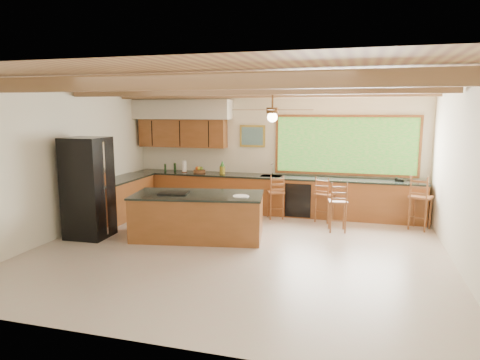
# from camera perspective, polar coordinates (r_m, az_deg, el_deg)

# --- Properties ---
(ground) EXTENTS (7.20, 7.20, 0.00)m
(ground) POSITION_cam_1_polar(r_m,az_deg,el_deg) (7.77, -0.29, -9.34)
(ground) COLOR #BAAC9A
(ground) RESTS_ON ground
(room_shell) EXTENTS (7.27, 6.54, 3.02)m
(room_shell) POSITION_cam_1_polar(r_m,az_deg,el_deg) (8.04, -0.17, 7.37)
(room_shell) COLOR beige
(room_shell) RESTS_ON ground
(counter_run) EXTENTS (7.12, 3.10, 1.26)m
(counter_run) POSITION_cam_1_polar(r_m,az_deg,el_deg) (10.22, -0.80, -2.10)
(counter_run) COLOR brown
(counter_run) RESTS_ON ground
(island) EXTENTS (2.68, 1.60, 0.89)m
(island) POSITION_cam_1_polar(r_m,az_deg,el_deg) (8.44, -5.61, -4.76)
(island) COLOR brown
(island) RESTS_ON ground
(refrigerator) EXTENTS (0.79, 0.77, 1.97)m
(refrigerator) POSITION_cam_1_polar(r_m,az_deg,el_deg) (8.85, -19.61, -0.99)
(refrigerator) COLOR black
(refrigerator) RESTS_ON ground
(bar_stool_a) EXTENTS (0.49, 0.49, 1.04)m
(bar_stool_a) POSITION_cam_1_polar(r_m,az_deg,el_deg) (9.83, 4.69, -1.70)
(bar_stool_a) COLOR brown
(bar_stool_a) RESTS_ON ground
(bar_stool_b) EXTENTS (0.47, 0.47, 1.04)m
(bar_stool_b) POSITION_cam_1_polar(r_m,az_deg,el_deg) (9.68, 11.18, -2.00)
(bar_stool_b) COLOR brown
(bar_stool_b) RESTS_ON ground
(bar_stool_c) EXTENTS (0.43, 0.43, 1.05)m
(bar_stool_c) POSITION_cam_1_polar(r_m,az_deg,el_deg) (8.97, 12.90, -2.94)
(bar_stool_c) COLOR brown
(bar_stool_c) RESTS_ON ground
(bar_stool_d) EXTENTS (0.54, 0.55, 1.15)m
(bar_stool_d) POSITION_cam_1_polar(r_m,az_deg,el_deg) (9.62, 23.02, -2.24)
(bar_stool_d) COLOR brown
(bar_stool_d) RESTS_ON ground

